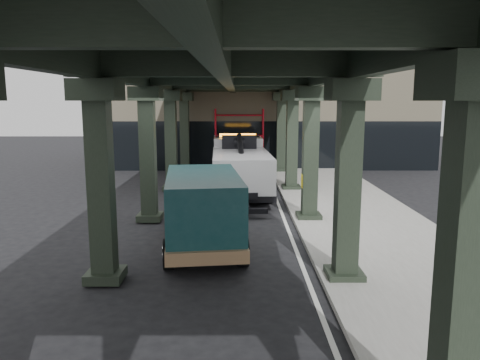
{
  "coord_description": "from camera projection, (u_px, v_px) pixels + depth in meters",
  "views": [
    {
      "loc": [
        -0.06,
        -15.17,
        4.5
      ],
      "look_at": [
        -0.0,
        1.31,
        1.7
      ],
      "focal_mm": 35.0,
      "sensor_mm": 36.0,
      "label": 1
    }
  ],
  "objects": [
    {
      "name": "ground",
      "position": [
        240.0,
        236.0,
        15.71
      ],
      "size": [
        90.0,
        90.0,
        0.0
      ],
      "primitive_type": "plane",
      "color": "black",
      "rests_on": "ground"
    },
    {
      "name": "scaffolding",
      "position": [
        239.0,
        139.0,
        29.8
      ],
      "size": [
        3.08,
        0.88,
        4.0
      ],
      "color": "red",
      "rests_on": "ground"
    },
    {
      "name": "viaduct",
      "position": [
        229.0,
        74.0,
        16.77
      ],
      "size": [
        7.4,
        32.0,
        6.4
      ],
      "color": "black",
      "rests_on": "ground"
    },
    {
      "name": "sidewalk",
      "position": [
        359.0,
        219.0,
        17.69
      ],
      "size": [
        5.0,
        40.0,
        0.15
      ],
      "primitive_type": "cube",
      "color": "gray",
      "rests_on": "ground"
    },
    {
      "name": "towed_van",
      "position": [
        203.0,
        208.0,
        14.35
      ],
      "size": [
        2.86,
        5.98,
        2.34
      ],
      "rotation": [
        0.0,
        0.0,
        0.12
      ],
      "color": "#10363A",
      "rests_on": "ground"
    },
    {
      "name": "tow_truck",
      "position": [
        239.0,
        164.0,
        22.92
      ],
      "size": [
        2.99,
        9.07,
        2.94
      ],
      "rotation": [
        0.0,
        0.0,
        0.04
      ],
      "color": "black",
      "rests_on": "ground"
    },
    {
      "name": "building",
      "position": [
        266.0,
        108.0,
        34.77
      ],
      "size": [
        22.0,
        10.0,
        8.0
      ],
      "primitive_type": "cube",
      "color": "#C6B793",
      "rests_on": "ground"
    },
    {
      "name": "lane_stripe",
      "position": [
        285.0,
        221.0,
        17.69
      ],
      "size": [
        0.12,
        38.0,
        0.01
      ],
      "primitive_type": "cube",
      "color": "silver",
      "rests_on": "ground"
    }
  ]
}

